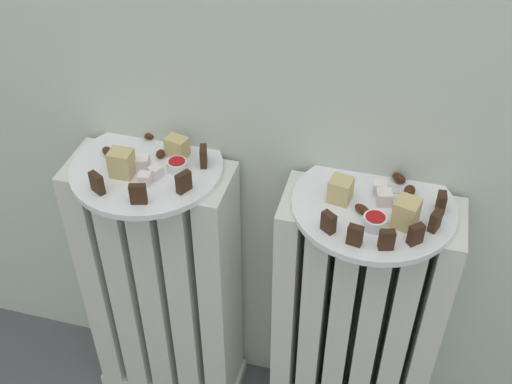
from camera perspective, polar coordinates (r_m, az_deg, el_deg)
The scene contains 33 objects.
radiator_left at distance 1.44m, azimuth -8.29°, elevation -8.63°, with size 0.34×0.14×0.66m.
radiator_right at distance 1.37m, azimuth 8.80°, elevation -12.02°, with size 0.34×0.14×0.66m.
plate_left at distance 1.21m, azimuth -9.76°, elevation 2.15°, with size 0.29×0.29×0.01m, color white.
plate_right at distance 1.13m, azimuth 10.48°, elevation -1.21°, with size 0.29×0.29×0.01m, color white.
dark_cake_slice_left_0 at distance 1.15m, azimuth -14.07°, elevation 0.78°, with size 0.03×0.01×0.04m, color #382114.
dark_cake_slice_left_1 at distance 1.11m, azimuth -10.52°, elevation -0.18°, with size 0.03×0.01×0.04m, color #382114.
dark_cake_slice_left_2 at distance 1.13m, azimuth -6.51°, elevation 0.89°, with size 0.03×0.01×0.04m, color #382114.
dark_cake_slice_left_3 at distance 1.18m, azimuth -4.73°, elevation 3.21°, with size 0.03×0.01×0.04m, color #382114.
marble_cake_slice_left_0 at distance 1.18m, azimuth -11.95°, elevation 2.54°, with size 0.04×0.04×0.05m, color tan.
marble_cake_slice_left_1 at distance 1.21m, azimuth -7.09°, elevation 4.04°, with size 0.04×0.03×0.04m, color tan.
turkish_delight_left_0 at distance 1.19m, azimuth -10.17°, elevation 2.58°, with size 0.03×0.03×0.03m, color white.
turkish_delight_left_1 at distance 1.16m, azimuth -9.94°, elevation 1.17°, with size 0.02×0.02×0.02m, color white.
turkish_delight_left_2 at distance 1.17m, azimuth -9.01°, elevation 1.78°, with size 0.02×0.02×0.02m, color white.
medjool_date_left_0 at distance 1.25m, azimuth -13.21°, elevation 3.60°, with size 0.02×0.02×0.02m, color #3D1E0F.
medjool_date_left_1 at distance 1.27m, azimuth -9.38°, elevation 5.04°, with size 0.03×0.02×0.01m, color #3D1E0F.
medjool_date_left_2 at distance 1.22m, azimuth -8.56°, elevation 3.41°, with size 0.02×0.02×0.01m, color #3D1E0F.
jam_bowl_left at distance 1.18m, azimuth -7.08°, elevation 2.43°, with size 0.04×0.04×0.02m.
dark_cake_slice_right_0 at distance 1.05m, azimuth 6.52°, elevation -2.72°, with size 0.02×0.01×0.04m, color #382114.
dark_cake_slice_right_1 at distance 1.03m, azimuth 8.86°, elevation -3.86°, with size 0.02×0.01×0.04m, color #382114.
dark_cake_slice_right_2 at distance 1.03m, azimuth 11.64°, elevation -4.22°, with size 0.02×0.01×0.04m, color #382114.
dark_cake_slice_right_3 at distance 1.05m, azimuth 14.14°, elevation -3.71°, with size 0.02×0.01×0.04m, color #382114.
dark_cake_slice_right_4 at distance 1.08m, azimuth 15.78°, elevation -2.50°, with size 0.02×0.01×0.04m, color #382114.
dark_cake_slice_right_5 at distance 1.12m, azimuth 16.27°, elevation -0.92°, with size 0.02×0.01×0.04m, color #382114.
marble_cake_slice_right_0 at distance 1.11m, azimuth 7.58°, elevation 0.19°, with size 0.04×0.04×0.04m, color tan.
marble_cake_slice_right_1 at distance 1.08m, azimuth 13.31°, elevation -1.84°, with size 0.04×0.04×0.05m, color tan.
turkish_delight_right_0 at distance 1.12m, azimuth 11.40°, elevation -0.49°, with size 0.03×0.03×0.03m, color white.
turkish_delight_right_1 at distance 1.14m, azimuth 11.05°, elevation 0.40°, with size 0.02×0.02×0.02m, color white.
medjool_date_right_0 at distance 1.19m, azimuth 10.64°, elevation 2.22°, with size 0.03×0.02×0.02m, color #3D1E0F.
medjool_date_right_1 at distance 1.10m, azimuth 9.50°, elevation -1.54°, with size 0.03×0.02×0.02m, color #3D1E0F.
medjool_date_right_2 at distance 1.15m, azimuth 13.61°, elevation 0.13°, with size 0.03×0.02×0.02m, color #3D1E0F.
medjool_date_right_3 at distance 1.17m, azimuth 12.69°, elevation 1.21°, with size 0.03×0.02×0.02m, color #3D1E0F.
jam_bowl_right at distance 1.07m, azimuth 10.60°, elevation -2.60°, with size 0.04×0.04×0.02m.
fork at distance 1.13m, azimuth 12.33°, elevation -0.73°, with size 0.03×0.10×0.00m.
Camera 1 is at (0.23, -0.58, 1.39)m, focal length 44.63 mm.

